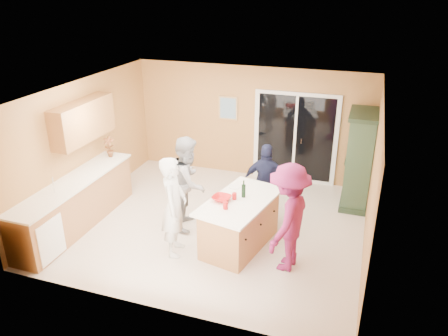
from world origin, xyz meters
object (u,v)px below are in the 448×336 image
(woman_grey, at_px, (188,182))
(woman_magenta, at_px, (288,218))
(kitchen_island, at_px, (240,224))
(green_hutch, at_px, (359,161))
(woman_white, at_px, (174,207))
(woman_navy, at_px, (266,182))

(woman_grey, relative_size, woman_magenta, 0.98)
(kitchen_island, relative_size, woman_grey, 1.05)
(woman_grey, height_order, woman_magenta, woman_magenta)
(green_hutch, xyz_separation_m, woman_white, (-2.81, -2.82, -0.09))
(green_hutch, distance_m, woman_magenta, 2.79)
(woman_white, distance_m, woman_grey, 0.95)
(woman_white, xyz_separation_m, woman_grey, (-0.14, 0.94, 0.01))
(woman_white, bearing_deg, woman_grey, -4.63)
(green_hutch, bearing_deg, woman_magenta, -109.63)
(woman_navy, distance_m, woman_magenta, 1.60)
(green_hutch, height_order, woman_navy, green_hutch)
(kitchen_island, xyz_separation_m, woman_grey, (-1.12, 0.40, 0.46))
(green_hutch, height_order, woman_white, green_hutch)
(woman_white, relative_size, woman_magenta, 0.97)
(woman_magenta, bearing_deg, woman_grey, -100.55)
(woman_white, height_order, woman_navy, woman_white)
(woman_grey, distance_m, woman_magenta, 2.14)
(woman_white, height_order, woman_magenta, woman_magenta)
(woman_white, height_order, woman_grey, woman_grey)
(woman_white, relative_size, woman_grey, 0.99)
(green_hutch, relative_size, woman_grey, 1.12)
(woman_grey, bearing_deg, kitchen_island, -119.32)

